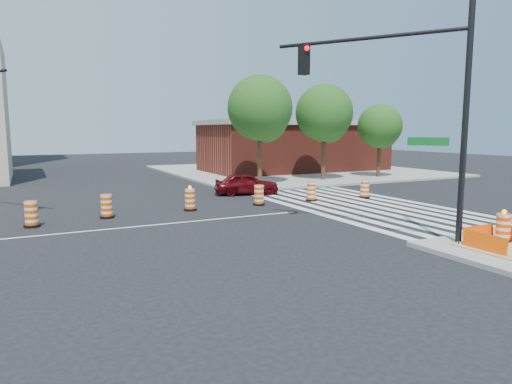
# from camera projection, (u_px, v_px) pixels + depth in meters

# --- Properties ---
(ground) EXTENTS (120.00, 120.00, 0.00)m
(ground) POSITION_uv_depth(u_px,v_px,m) (142.00, 226.00, 17.91)
(ground) COLOR black
(ground) RESTS_ON ground
(sidewalk_ne) EXTENTS (22.00, 22.00, 0.15)m
(sidewalk_ne) POSITION_uv_depth(u_px,v_px,m) (294.00, 171.00, 41.85)
(sidewalk_ne) COLOR gray
(sidewalk_ne) RESTS_ON ground
(crosswalk_east) EXTENTS (6.75, 13.50, 0.01)m
(crosswalk_east) POSITION_uv_depth(u_px,v_px,m) (361.00, 206.00, 22.79)
(crosswalk_east) COLOR silver
(crosswalk_east) RESTS_ON ground
(lane_centerline) EXTENTS (14.00, 0.12, 0.01)m
(lane_centerline) POSITION_uv_depth(u_px,v_px,m) (142.00, 226.00, 17.90)
(lane_centerline) COLOR silver
(lane_centerline) RESTS_ON ground
(excavation_pit) EXTENTS (2.20, 2.20, 0.90)m
(excavation_pit) POSITION_uv_depth(u_px,v_px,m) (504.00, 246.00, 13.92)
(excavation_pit) COLOR tan
(excavation_pit) RESTS_ON ground
(brick_storefront) EXTENTS (16.50, 8.50, 4.60)m
(brick_storefront) POSITION_uv_depth(u_px,v_px,m) (294.00, 146.00, 41.55)
(brick_storefront) COLOR maroon
(brick_storefront) RESTS_ON ground
(red_coupe) EXTENTS (4.01, 2.45, 1.28)m
(red_coupe) POSITION_uv_depth(u_px,v_px,m) (247.00, 184.00, 26.71)
(red_coupe) COLOR #4E060B
(red_coupe) RESTS_ON ground
(signal_pole_se) EXTENTS (3.77, 5.48, 8.61)m
(signal_pole_se) POSITION_uv_depth(u_px,v_px,m) (408.00, 83.00, 14.92)
(signal_pole_se) COLOR black
(signal_pole_se) RESTS_ON ground
(pit_drum) EXTENTS (0.55, 0.55, 1.08)m
(pit_drum) POSITION_uv_depth(u_px,v_px,m) (503.00, 229.00, 14.64)
(pit_drum) COLOR black
(pit_drum) RESTS_ON ground
(tree_north_c) EXTENTS (4.34, 4.34, 7.38)m
(tree_north_c) POSITION_uv_depth(u_px,v_px,m) (260.00, 112.00, 30.34)
(tree_north_c) COLOR #382314
(tree_north_c) RESTS_ON ground
(tree_north_d) EXTENTS (4.16, 4.16, 7.07)m
(tree_north_d) POSITION_uv_depth(u_px,v_px,m) (324.00, 116.00, 33.12)
(tree_north_d) COLOR #382314
(tree_north_d) RESTS_ON ground
(tree_north_e) EXTENTS (3.41, 3.40, 5.78)m
(tree_north_e) POSITION_uv_depth(u_px,v_px,m) (380.00, 129.00, 35.31)
(tree_north_e) COLOR #382314
(tree_north_e) RESTS_ON ground
(median_drum_2) EXTENTS (0.60, 0.60, 1.02)m
(median_drum_2) POSITION_uv_depth(u_px,v_px,m) (31.00, 215.00, 17.69)
(median_drum_2) COLOR black
(median_drum_2) RESTS_ON ground
(median_drum_3) EXTENTS (0.60, 0.60, 1.02)m
(median_drum_3) POSITION_uv_depth(u_px,v_px,m) (107.00, 207.00, 19.53)
(median_drum_3) COLOR black
(median_drum_3) RESTS_ON ground
(median_drum_4) EXTENTS (0.60, 0.60, 1.18)m
(median_drum_4) POSITION_uv_depth(u_px,v_px,m) (190.00, 200.00, 21.35)
(median_drum_4) COLOR black
(median_drum_4) RESTS_ON ground
(median_drum_5) EXTENTS (0.60, 0.60, 1.02)m
(median_drum_5) POSITION_uv_depth(u_px,v_px,m) (259.00, 196.00, 22.89)
(median_drum_5) COLOR black
(median_drum_5) RESTS_ON ground
(median_drum_6) EXTENTS (0.60, 0.60, 1.02)m
(median_drum_6) POSITION_uv_depth(u_px,v_px,m) (311.00, 192.00, 24.26)
(median_drum_6) COLOR black
(median_drum_6) RESTS_ON ground
(median_drum_7) EXTENTS (0.60, 0.60, 1.02)m
(median_drum_7) POSITION_uv_depth(u_px,v_px,m) (365.00, 189.00, 25.33)
(median_drum_7) COLOR black
(median_drum_7) RESTS_ON ground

